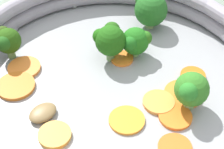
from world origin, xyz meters
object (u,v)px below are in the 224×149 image
at_px(skillet, 112,87).
at_px(carrot_slice_6, 24,68).
at_px(carrot_slice_3, 16,86).
at_px(broccoli_floret_1, 136,41).
at_px(broccoli_floret_4, 150,8).
at_px(broccoli_floret_3, 7,41).
at_px(mushroom_piece_0, 43,113).
at_px(carrot_slice_10, 178,114).
at_px(broccoli_floret_2, 191,90).
at_px(carrot_slice_0, 52,133).
at_px(carrot_slice_2, 193,76).
at_px(carrot_slice_5, 127,120).
at_px(carrot_slice_7, 175,147).
at_px(carrot_slice_4, 183,94).
at_px(carrot_slice_1, 159,102).
at_px(carrot_slice_8, 122,58).
at_px(broccoli_floret_0, 110,39).

distance_m(skillet, carrot_slice_6, 0.11).
relative_size(carrot_slice_3, carrot_slice_6, 1.12).
relative_size(broccoli_floret_1, broccoli_floret_4, 0.79).
xyz_separation_m(carrot_slice_3, broccoli_floret_3, (-0.05, 0.03, 0.03)).
xyz_separation_m(carrot_slice_6, broccoli_floret_3, (-0.03, 0.01, 0.03)).
height_order(carrot_slice_3, mushroom_piece_0, mushroom_piece_0).
height_order(carrot_slice_3, carrot_slice_10, same).
height_order(skillet, broccoli_floret_2, broccoli_floret_2).
bearing_deg(carrot_slice_0, carrot_slice_2, 65.76).
bearing_deg(carrot_slice_3, skillet, 40.69).
bearing_deg(carrot_slice_6, carrot_slice_5, 4.11).
xyz_separation_m(skillet, carrot_slice_5, (0.05, -0.04, 0.01)).
distance_m(carrot_slice_6, broccoli_floret_4, 0.19).
bearing_deg(carrot_slice_7, broccoli_floret_3, -178.51).
xyz_separation_m(skillet, carrot_slice_4, (0.08, 0.04, 0.01)).
bearing_deg(carrot_slice_1, carrot_slice_10, -3.57).
bearing_deg(mushroom_piece_0, carrot_slice_8, 83.79).
distance_m(carrot_slice_7, broccoli_floret_2, 0.07).
height_order(carrot_slice_1, carrot_slice_7, carrot_slice_1).
distance_m(broccoli_floret_1, broccoli_floret_4, 0.07).
height_order(carrot_slice_8, broccoli_floret_1, broccoli_floret_1).
distance_m(broccoli_floret_2, broccoli_floret_3, 0.24).
distance_m(carrot_slice_8, broccoli_floret_1, 0.03).
xyz_separation_m(carrot_slice_5, carrot_slice_7, (0.06, 0.00, -0.00)).
relative_size(carrot_slice_4, carrot_slice_6, 1.10).
relative_size(skillet, broccoli_floret_1, 8.75).
xyz_separation_m(broccoli_floret_2, broccoli_floret_4, (-0.12, 0.11, 0.00)).
relative_size(carrot_slice_6, broccoli_floret_3, 0.96).
bearing_deg(carrot_slice_0, mushroom_piece_0, 154.32).
bearing_deg(carrot_slice_1, broccoli_floret_0, 162.89).
relative_size(carrot_slice_5, carrot_slice_6, 0.98).
bearing_deg(carrot_slice_10, carrot_slice_8, 160.28).
distance_m(carrot_slice_5, carrot_slice_7, 0.06).
relative_size(carrot_slice_2, carrot_slice_4, 0.68).
xyz_separation_m(carrot_slice_5, carrot_slice_8, (-0.07, 0.08, 0.00)).
height_order(carrot_slice_1, carrot_slice_6, same).
height_order(carrot_slice_3, carrot_slice_5, carrot_slice_3).
xyz_separation_m(carrot_slice_3, broccoli_floret_1, (0.08, 0.14, 0.02)).
bearing_deg(carrot_slice_5, mushroom_piece_0, -147.23).
xyz_separation_m(carrot_slice_1, carrot_slice_5, (-0.01, -0.04, -0.00)).
bearing_deg(carrot_slice_1, carrot_slice_4, 61.57).
distance_m(carrot_slice_6, broccoli_floret_3, 0.04).
relative_size(carrot_slice_7, broccoli_floret_0, 0.71).
bearing_deg(skillet, carrot_slice_5, -36.98).
bearing_deg(carrot_slice_5, carrot_slice_10, 45.91).
bearing_deg(broccoli_floret_4, carrot_slice_6, -113.21).
bearing_deg(mushroom_piece_0, broccoli_floret_3, 156.50).
bearing_deg(carrot_slice_10, carrot_slice_6, -164.75).
height_order(broccoli_floret_2, mushroom_piece_0, broccoli_floret_2).
relative_size(broccoli_floret_1, broccoli_floret_2, 0.85).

